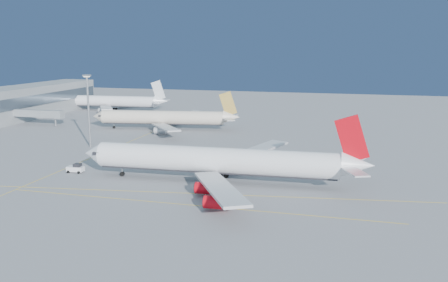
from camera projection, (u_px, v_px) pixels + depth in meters
ground at (191, 186)px, 123.72m from camera, size 500.00×500.00×0.00m
terminal at (17, 103)px, 232.44m from camera, size 18.40×110.00×15.00m
jet_bridge at (41, 114)px, 214.94m from camera, size 23.60×3.60×6.90m
taxiway_lines at (146, 176)px, 133.52m from camera, size 118.86×140.00×0.02m
airliner_virgin at (221, 161)px, 125.98m from camera, size 75.25×67.62×18.58m
airliner_etihad at (166, 118)px, 205.04m from camera, size 61.65×56.38×16.13m
airliner_third at (112, 101)px, 262.97m from camera, size 61.48×56.54×16.48m
pushback_tug at (76, 168)px, 136.68m from camera, size 4.62×2.98×2.53m
light_mast at (88, 105)px, 167.89m from camera, size 2.13×2.13×24.64m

